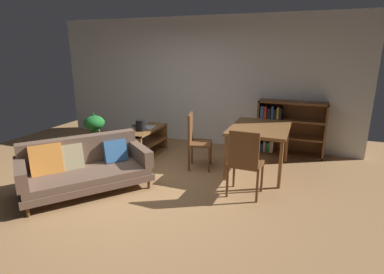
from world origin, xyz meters
name	(u,v)px	position (x,y,z in m)	size (l,w,h in m)	color
ground_plane	(137,188)	(0.00, 0.00, 0.00)	(8.16, 8.16, 0.00)	#A87A4C
back_wall_panel	(198,82)	(0.00, 2.70, 1.35)	(6.80, 0.10, 2.70)	silver
fabric_couch	(84,166)	(-0.72, -0.27, 0.36)	(1.79, 1.93, 0.76)	#56351E
media_console	(146,142)	(-0.60, 1.36, 0.27)	(0.41, 1.07, 0.55)	brown
open_laptop	(145,127)	(-0.64, 1.42, 0.57)	(0.43, 0.34, 0.06)	silver
desk_speaker	(141,125)	(-0.60, 1.20, 0.66)	(0.18, 0.18, 0.21)	black
potted_floor_plant	(95,129)	(-1.60, 1.11, 0.52)	(0.48, 0.48, 0.83)	#333338
dining_table	(260,131)	(1.58, 1.37, 0.71)	(0.94, 1.27, 0.79)	brown
dining_chair_near	(245,160)	(1.55, 0.32, 0.55)	(0.47, 0.41, 0.98)	brown
dining_chair_far	(196,138)	(0.53, 1.13, 0.54)	(0.47, 0.50, 0.97)	brown
bookshelf	(285,127)	(1.92, 2.50, 0.54)	(1.28, 0.35, 1.07)	brown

